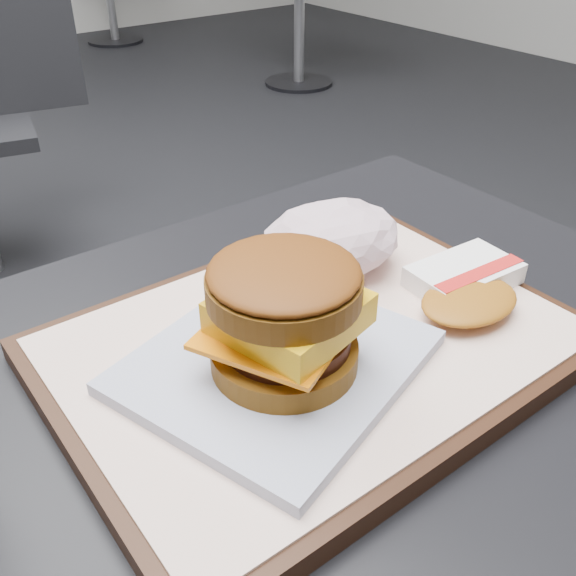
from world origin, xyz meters
The scene contains 4 objects.
serving_tray centered at (0.06, 0.04, 0.78)m, with size 0.38×0.28×0.02m.
breakfast_sandwich centered at (0.01, 0.02, 0.83)m, with size 0.23×0.22×0.09m.
hash_brown centered at (0.19, 0.01, 0.80)m, with size 0.12×0.09×0.02m.
crumpled_wrapper centered at (0.13, 0.11, 0.82)m, with size 0.12×0.10×0.06m, color silver, non-canonical shape.
Camera 1 is at (-0.19, -0.25, 1.08)m, focal length 40.00 mm.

